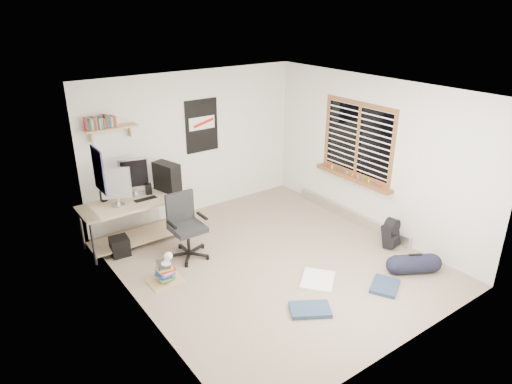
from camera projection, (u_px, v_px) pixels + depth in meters
floor at (273, 261)px, 6.73m from camera, size 4.00×4.50×0.01m
ceiling at (275, 90)px, 5.75m from camera, size 4.00×4.50×0.01m
back_wall at (194, 144)px, 7.93m from camera, size 4.00×0.01×2.50m
left_wall at (134, 220)px, 5.16m from camera, size 0.01×4.50×2.50m
right_wall at (372, 156)px, 7.32m from camera, size 0.01×4.50×2.50m
desk at (133, 222)px, 7.08m from camera, size 1.67×1.17×0.70m
monitor_left at (117, 192)px, 6.74m from camera, size 0.44×0.29×0.48m
monitor_right at (134, 181)px, 7.11m from camera, size 0.46×0.21×0.49m
pc_tower at (167, 177)px, 7.29m from camera, size 0.33×0.50×0.48m
keyboard at (146, 199)px, 7.05m from camera, size 0.35×0.13×0.02m
speaker_left at (103, 196)px, 6.95m from camera, size 0.09×0.09×0.18m
speaker_right at (149, 189)px, 7.20m from camera, size 0.11×0.11×0.19m
office_chair at (188, 227)px, 6.67m from camera, size 0.64×0.64×0.98m
wall_shelf at (111, 128)px, 6.85m from camera, size 0.80×0.22×0.24m
poster_back_wall at (202, 126)px, 7.87m from camera, size 0.62×0.03×0.92m
poster_left_wall at (98, 170)px, 5.97m from camera, size 0.02×0.42×0.60m
window at (357, 140)px, 7.44m from camera, size 0.10×1.50×1.26m
baseboard_heater at (351, 215)px, 7.97m from camera, size 0.08×2.50×0.18m
backpack at (391, 235)px, 7.05m from camera, size 0.31×0.27×0.36m
duffel_bag at (414, 264)px, 6.39m from camera, size 0.37×0.37×0.54m
tshirt at (318, 280)px, 6.22m from camera, size 0.66×0.65×0.04m
jeans_a at (310, 310)px, 5.62m from camera, size 0.59×0.53×0.05m
jeans_b at (385, 286)px, 6.09m from camera, size 0.55×0.51×0.06m
book_stack at (165, 272)px, 6.18m from camera, size 0.49×0.43×0.29m
desk_lamp at (165, 257)px, 6.09m from camera, size 0.15×0.23×0.21m
subwoofer at (120, 246)px, 6.84m from camera, size 0.28×0.28×0.29m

